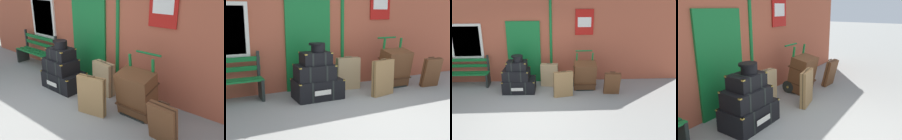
% 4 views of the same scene
% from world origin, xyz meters
% --- Properties ---
extents(ground_plane, '(60.00, 60.00, 0.00)m').
position_xyz_m(ground_plane, '(0.00, 0.00, 0.00)').
color(ground_plane, gray).
extents(brick_facade, '(10.40, 0.35, 3.20)m').
position_xyz_m(brick_facade, '(-0.02, 2.60, 1.60)').
color(brick_facade, '#AD5138').
rests_on(brick_facade, ground).
extents(platform_bench, '(1.60, 0.43, 1.01)m').
position_xyz_m(platform_bench, '(-2.26, 2.16, 0.44)').
color(platform_bench, '#146B2D').
rests_on(platform_bench, ground).
extents(steamer_trunk_base, '(1.02, 0.69, 0.43)m').
position_xyz_m(steamer_trunk_base, '(-0.41, 1.64, 0.21)').
color(steamer_trunk_base, black).
rests_on(steamer_trunk_base, ground).
extents(steamer_trunk_middle, '(0.84, 0.60, 0.33)m').
position_xyz_m(steamer_trunk_middle, '(-0.47, 1.62, 0.58)').
color(steamer_trunk_middle, black).
rests_on(steamer_trunk_middle, steamer_trunk_base).
extents(steamer_trunk_top, '(0.62, 0.47, 0.27)m').
position_xyz_m(steamer_trunk_top, '(-0.44, 1.63, 0.87)').
color(steamer_trunk_top, black).
rests_on(steamer_trunk_top, steamer_trunk_middle).
extents(round_hatbox, '(0.34, 0.31, 0.19)m').
position_xyz_m(round_hatbox, '(-0.40, 1.61, 1.11)').
color(round_hatbox, black).
rests_on(round_hatbox, steamer_trunk_top).
extents(porters_trolley, '(0.71, 0.56, 1.21)m').
position_xyz_m(porters_trolley, '(1.68, 1.86, 0.27)').
color(porters_trolley, black).
rests_on(porters_trolley, ground).
extents(large_brown_trunk, '(0.70, 0.60, 0.95)m').
position_xyz_m(large_brown_trunk, '(1.68, 1.69, 0.47)').
color(large_brown_trunk, brown).
rests_on(large_brown_trunk, ground).
extents(suitcase_oxblood, '(0.58, 0.27, 0.80)m').
position_xyz_m(suitcase_oxblood, '(0.55, 2.02, 0.38)').
color(suitcase_oxblood, tan).
rests_on(suitcase_oxblood, ground).
extents(suitcase_beige, '(0.50, 0.32, 0.75)m').
position_xyz_m(suitcase_beige, '(2.47, 1.25, 0.36)').
color(suitcase_beige, brown).
rests_on(suitcase_beige, ground).
extents(suitcase_brown, '(0.59, 0.25, 0.83)m').
position_xyz_m(suitcase_brown, '(0.97, 1.19, 0.40)').
color(suitcase_brown, olive).
rests_on(suitcase_brown, ground).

